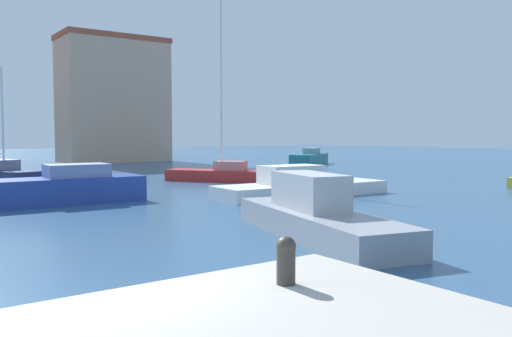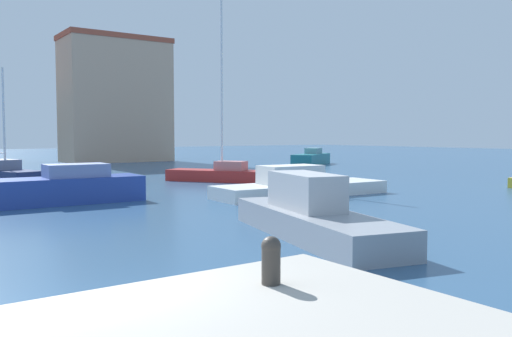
{
  "view_description": "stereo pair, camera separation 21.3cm",
  "coord_description": "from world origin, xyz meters",
  "px_view_note": "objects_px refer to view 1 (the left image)",
  "views": [
    {
      "loc": [
        -1.73,
        -6.16,
        2.65
      ],
      "look_at": [
        13.83,
        15.58,
        0.94
      ],
      "focal_mm": 37.13,
      "sensor_mm": 36.0,
      "label": 1
    },
    {
      "loc": [
        -1.55,
        -6.28,
        2.65
      ],
      "look_at": [
        13.83,
        15.58,
        0.94
      ],
      "focal_mm": 37.13,
      "sensor_mm": 36.0,
      "label": 2
    }
  ],
  "objects_px": {
    "mooring_bollard": "(286,258)",
    "motorboat_white_mid_harbor": "(300,186)",
    "motorboat_teal_near_pier": "(310,158)",
    "motorboat_blue_outer_mooring": "(59,189)",
    "sailboat_red_far_right": "(223,173)",
    "sailboat_navy_distant_north": "(3,174)",
    "motorboat_grey_inner_mooring": "(315,216)"
  },
  "relations": [
    {
      "from": "mooring_bollard",
      "to": "motorboat_white_mid_harbor",
      "type": "distance_m",
      "value": 17.07
    },
    {
      "from": "motorboat_teal_near_pier",
      "to": "motorboat_blue_outer_mooring",
      "type": "relative_size",
      "value": 0.9
    },
    {
      "from": "motorboat_blue_outer_mooring",
      "to": "sailboat_red_far_right",
      "type": "height_order",
      "value": "sailboat_red_far_right"
    },
    {
      "from": "mooring_bollard",
      "to": "sailboat_navy_distant_north",
      "type": "distance_m",
      "value": 26.72
    },
    {
      "from": "mooring_bollard",
      "to": "motorboat_blue_outer_mooring",
      "type": "height_order",
      "value": "mooring_bollard"
    },
    {
      "from": "motorboat_white_mid_harbor",
      "to": "motorboat_blue_outer_mooring",
      "type": "height_order",
      "value": "motorboat_blue_outer_mooring"
    },
    {
      "from": "motorboat_teal_near_pier",
      "to": "motorboat_grey_inner_mooring",
      "type": "bearing_deg",
      "value": -131.1
    },
    {
      "from": "sailboat_red_far_right",
      "to": "motorboat_blue_outer_mooring",
      "type": "bearing_deg",
      "value": -155.69
    },
    {
      "from": "motorboat_white_mid_harbor",
      "to": "motorboat_blue_outer_mooring",
      "type": "relative_size",
      "value": 1.23
    },
    {
      "from": "motorboat_blue_outer_mooring",
      "to": "motorboat_teal_near_pier",
      "type": "bearing_deg",
      "value": 29.75
    },
    {
      "from": "motorboat_grey_inner_mooring",
      "to": "motorboat_blue_outer_mooring",
      "type": "bearing_deg",
      "value": 108.71
    },
    {
      "from": "motorboat_grey_inner_mooring",
      "to": "mooring_bollard",
      "type": "bearing_deg",
      "value": -134.4
    },
    {
      "from": "sailboat_navy_distant_north",
      "to": "motorboat_teal_near_pier",
      "type": "height_order",
      "value": "sailboat_navy_distant_north"
    },
    {
      "from": "sailboat_navy_distant_north",
      "to": "motorboat_blue_outer_mooring",
      "type": "distance_m",
      "value": 10.38
    },
    {
      "from": "mooring_bollard",
      "to": "sailboat_navy_distant_north",
      "type": "height_order",
      "value": "sailboat_navy_distant_north"
    },
    {
      "from": "sailboat_navy_distant_north",
      "to": "motorboat_white_mid_harbor",
      "type": "relative_size",
      "value": 0.77
    },
    {
      "from": "motorboat_white_mid_harbor",
      "to": "sailboat_red_far_right",
      "type": "distance_m",
      "value": 8.09
    },
    {
      "from": "motorboat_grey_inner_mooring",
      "to": "sailboat_red_far_right",
      "type": "height_order",
      "value": "sailboat_red_far_right"
    },
    {
      "from": "sailboat_navy_distant_north",
      "to": "sailboat_red_far_right",
      "type": "bearing_deg",
      "value": -28.91
    },
    {
      "from": "sailboat_red_far_right",
      "to": "motorboat_grey_inner_mooring",
      "type": "bearing_deg",
      "value": -113.65
    },
    {
      "from": "motorboat_white_mid_harbor",
      "to": "mooring_bollard",
      "type": "bearing_deg",
      "value": -130.87
    },
    {
      "from": "motorboat_teal_near_pier",
      "to": "motorboat_blue_outer_mooring",
      "type": "distance_m",
      "value": 29.54
    },
    {
      "from": "sailboat_red_far_right",
      "to": "mooring_bollard",
      "type": "bearing_deg",
      "value": -120.29
    },
    {
      "from": "motorboat_grey_inner_mooring",
      "to": "motorboat_white_mid_harbor",
      "type": "relative_size",
      "value": 0.85
    },
    {
      "from": "motorboat_teal_near_pier",
      "to": "mooring_bollard",
      "type": "bearing_deg",
      "value": -131.73
    },
    {
      "from": "sailboat_navy_distant_north",
      "to": "motorboat_grey_inner_mooring",
      "type": "distance_m",
      "value": 21.33
    },
    {
      "from": "motorboat_white_mid_harbor",
      "to": "motorboat_blue_outer_mooring",
      "type": "xyz_separation_m",
      "value": [
        -9.23,
        3.37,
        0.16
      ]
    },
    {
      "from": "mooring_bollard",
      "to": "motorboat_blue_outer_mooring",
      "type": "relative_size",
      "value": 0.08
    },
    {
      "from": "sailboat_navy_distant_north",
      "to": "motorboat_grey_inner_mooring",
      "type": "bearing_deg",
      "value": -80.01
    },
    {
      "from": "motorboat_blue_outer_mooring",
      "to": "sailboat_navy_distant_north",
      "type": "bearing_deg",
      "value": 90.56
    },
    {
      "from": "motorboat_teal_near_pier",
      "to": "motorboat_blue_outer_mooring",
      "type": "bearing_deg",
      "value": -150.25
    },
    {
      "from": "motorboat_teal_near_pier",
      "to": "sailboat_red_far_right",
      "type": "bearing_deg",
      "value": -146.91
    }
  ]
}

